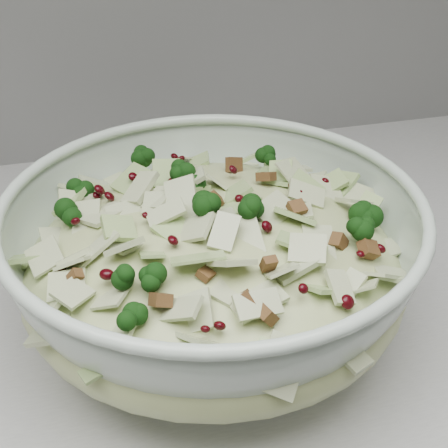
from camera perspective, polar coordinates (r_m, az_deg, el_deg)
The scene contains 2 objects.
mixing_bowl at distance 0.51m, azimuth -0.97°, elevation -3.79°, with size 0.37×0.37×0.13m.
salad at distance 0.50m, azimuth -1.00°, elevation -1.79°, with size 0.38×0.38×0.13m.
Camera 1 is at (-0.77, 1.20, 1.27)m, focal length 50.00 mm.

